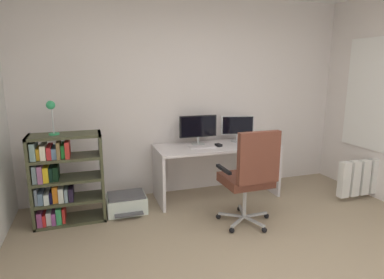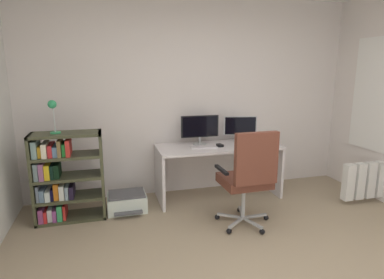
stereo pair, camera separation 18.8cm
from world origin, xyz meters
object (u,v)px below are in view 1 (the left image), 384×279
(monitor_main, at_px, (198,128))
(keyboard, at_px, (202,147))
(office_chair, at_px, (250,174))
(radiator, at_px, (369,176))
(printer, at_px, (127,203))
(desk_lamp, at_px, (51,111))
(monitor_secondary, at_px, (238,126))
(computer_mouse, at_px, (218,145))
(bookshelf, at_px, (60,180))
(desk, at_px, (217,158))

(monitor_main, distance_m, keyboard, 0.30)
(office_chair, bearing_deg, monitor_main, 102.11)
(radiator, bearing_deg, printer, 169.81)
(desk_lamp, relative_size, radiator, 0.39)
(monitor_secondary, distance_m, printer, 1.82)
(monitor_secondary, height_order, keyboard, monitor_secondary)
(computer_mouse, bearing_deg, bookshelf, 172.58)
(computer_mouse, bearing_deg, office_chair, -100.14)
(monitor_main, distance_m, bookshelf, 1.83)
(printer, bearing_deg, keyboard, 3.06)
(desk, relative_size, monitor_main, 3.20)
(desk, distance_m, desk_lamp, 2.14)
(computer_mouse, xyz_separation_m, printer, (-1.24, -0.06, -0.63))
(monitor_main, height_order, bookshelf, monitor_main)
(monitor_main, xyz_separation_m, radiator, (2.17, -0.82, -0.66))
(monitor_main, xyz_separation_m, office_chair, (0.23, -1.07, -0.34))
(desk, distance_m, monitor_main, 0.49)
(monitor_secondary, xyz_separation_m, computer_mouse, (-0.37, -0.19, -0.20))
(desk, height_order, desk_lamp, desk_lamp)
(monitor_secondary, bearing_deg, computer_mouse, -152.56)
(keyboard, bearing_deg, printer, -172.72)
(computer_mouse, height_order, printer, computer_mouse)
(keyboard, bearing_deg, office_chair, -70.55)
(office_chair, relative_size, printer, 2.35)
(desk, bearing_deg, radiator, -19.79)
(monitor_secondary, relative_size, office_chair, 0.41)
(desk, bearing_deg, office_chair, -89.75)
(keyboard, height_order, printer, keyboard)
(radiator, bearing_deg, keyboard, 163.92)
(desk, height_order, radiator, desk)
(monitor_main, xyz_separation_m, monitor_secondary, (0.59, 0.00, -0.02))
(printer, bearing_deg, radiator, -10.19)
(monitor_secondary, bearing_deg, desk_lamp, -172.73)
(monitor_secondary, distance_m, computer_mouse, 0.46)
(bookshelf, distance_m, desk_lamp, 0.78)
(monitor_main, height_order, office_chair, monitor_main)
(keyboard, relative_size, bookshelf, 0.33)
(radiator, bearing_deg, computer_mouse, 161.94)
(monitor_secondary, bearing_deg, bookshelf, -172.65)
(monitor_secondary, xyz_separation_m, office_chair, (-0.36, -1.07, -0.32))
(monitor_secondary, height_order, office_chair, office_chair)
(computer_mouse, height_order, desk_lamp, desk_lamp)
(office_chair, bearing_deg, bookshelf, 158.78)
(desk_lamp, bearing_deg, keyboard, 3.36)
(computer_mouse, bearing_deg, monitor_secondary, 16.79)
(monitor_secondary, distance_m, office_chair, 1.17)
(desk, distance_m, printer, 1.32)
(monitor_main, relative_size, radiator, 0.54)
(monitor_secondary, height_order, bookshelf, monitor_secondary)
(monitor_main, bearing_deg, desk, -29.14)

